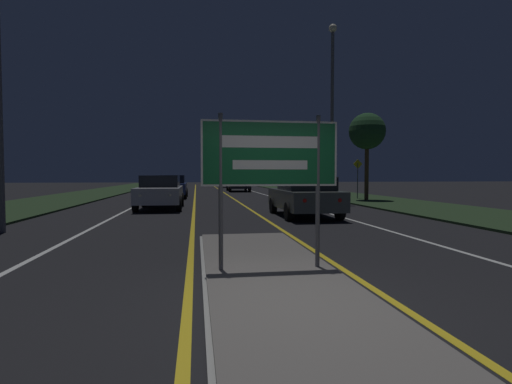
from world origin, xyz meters
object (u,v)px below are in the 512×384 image
at_px(car_receding_2, 238,184).
at_px(warning_sign, 358,175).
at_px(streetlight_right_near, 332,98).
at_px(highway_sign, 270,160).
at_px(car_approaching_0, 160,191).
at_px(car_receding_1, 297,187).
at_px(car_receding_3, 227,181).
at_px(car_approaching_1, 172,186).
at_px(car_receding_0, 304,196).

relative_size(car_receding_2, warning_sign, 1.95).
xyz_separation_m(car_receding_2, warning_sign, (6.13, -13.68, 0.82)).
relative_size(streetlight_right_near, warning_sign, 3.94).
bearing_deg(highway_sign, car_approaching_0, 102.39).
xyz_separation_m(streetlight_right_near, car_receding_1, (-0.57, 5.43, -5.03)).
bearing_deg(car_receding_3, car_receding_2, -89.65).
xyz_separation_m(car_receding_3, car_approaching_1, (-5.47, -22.20, 0.06)).
bearing_deg(car_approaching_0, car_receding_2, 73.38).
xyz_separation_m(highway_sign, car_receding_2, (2.78, 31.41, -1.07)).
bearing_deg(warning_sign, car_approaching_1, 161.69).
relative_size(streetlight_right_near, car_receding_3, 2.31).
bearing_deg(car_receding_1, highway_sign, -105.50).
bearing_deg(streetlight_right_near, car_receding_3, 96.98).
bearing_deg(car_approaching_0, car_receding_0, -37.40).
height_order(streetlight_right_near, car_receding_1, streetlight_right_near).
relative_size(car_receding_0, car_receding_2, 0.95).
xyz_separation_m(car_receding_2, car_receding_3, (-0.08, 12.39, -0.00)).
height_order(car_receding_2, warning_sign, warning_sign).
height_order(car_receding_0, warning_sign, warning_sign).
distance_m(highway_sign, streetlight_right_near, 16.70).
xyz_separation_m(car_receding_2, car_approaching_0, (-5.58, -18.68, 0.07)).
xyz_separation_m(highway_sign, streetlight_right_near, (6.23, 14.97, 3.97)).
xyz_separation_m(car_receding_1, car_approaching_1, (-8.43, 1.20, 0.04)).
distance_m(car_receding_2, car_approaching_0, 19.50).
xyz_separation_m(car_receding_1, car_receding_2, (-2.88, 11.01, -0.02)).
bearing_deg(streetlight_right_near, car_receding_2, 101.87).
bearing_deg(car_receding_3, car_receding_0, -89.73).
relative_size(streetlight_right_near, car_receding_2, 2.03).
bearing_deg(car_receding_2, streetlight_right_near, -78.13).
height_order(streetlight_right_near, warning_sign, streetlight_right_near).
bearing_deg(car_approaching_1, car_receding_0, -66.86).
xyz_separation_m(car_receding_0, car_receding_1, (2.79, 12.01, -0.03)).
bearing_deg(car_receding_1, car_receding_2, 104.66).
distance_m(car_receding_1, car_receding_2, 11.38).
bearing_deg(warning_sign, car_receding_2, 114.13).
relative_size(car_receding_0, car_receding_1, 1.12).
bearing_deg(streetlight_right_near, highway_sign, -112.60).
relative_size(highway_sign, car_receding_0, 0.53).
height_order(car_receding_3, warning_sign, warning_sign).
relative_size(car_receding_1, car_approaching_1, 0.87).
distance_m(streetlight_right_near, car_approaching_1, 12.24).
height_order(car_receding_0, car_approaching_1, car_approaching_1).
xyz_separation_m(car_receding_0, car_approaching_1, (-5.64, 13.20, 0.01)).
distance_m(car_receding_0, car_approaching_0, 7.14).
bearing_deg(car_receding_2, car_receding_0, -89.77).
xyz_separation_m(car_receding_0, car_approaching_0, (-5.67, 4.33, 0.03)).
relative_size(highway_sign, car_receding_3, 0.57).
xyz_separation_m(streetlight_right_near, car_approaching_0, (-9.03, -2.24, -4.97)).
distance_m(car_approaching_1, warning_sign, 12.32).
bearing_deg(car_receding_3, warning_sign, -76.61).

